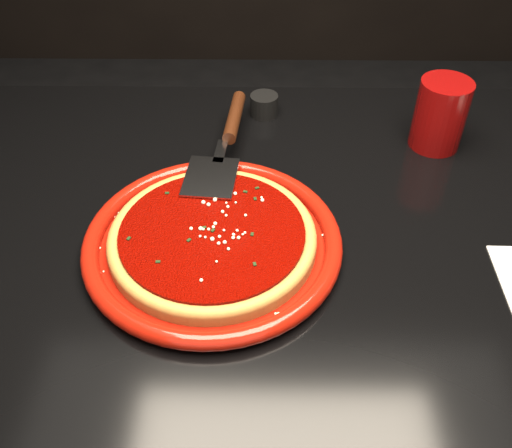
{
  "coord_description": "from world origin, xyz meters",
  "views": [
    {
      "loc": [
        -0.08,
        -0.62,
        1.32
      ],
      "look_at": [
        -0.08,
        -0.02,
        0.77
      ],
      "focal_mm": 40.0,
      "sensor_mm": 36.0,
      "label": 1
    }
  ],
  "objects": [
    {
      "name": "basil_flecks",
      "position": [
        -0.14,
        -0.05,
        0.79
      ],
      "size": [
        0.23,
        0.23,
        0.0
      ],
      "primitive_type": null,
      "color": "black",
      "rests_on": "plate"
    },
    {
      "name": "cup",
      "position": [
        0.22,
        0.21,
        0.81
      ],
      "size": [
        0.1,
        0.1,
        0.12
      ],
      "primitive_type": "cylinder",
      "rotation": [
        0.0,
        0.0,
        0.21
      ],
      "color": "maroon",
      "rests_on": "table"
    },
    {
      "name": "pizza_crust",
      "position": [
        -0.14,
        -0.05,
        0.77
      ],
      "size": [
        0.33,
        0.33,
        0.01
      ],
      "primitive_type": "cylinder",
      "rotation": [
        0.0,
        0.0,
        -0.13
      ],
      "color": "brown",
      "rests_on": "plate"
    },
    {
      "name": "plate",
      "position": [
        -0.14,
        -0.05,
        0.76
      ],
      "size": [
        0.41,
        0.41,
        0.03
      ],
      "primitive_type": "cylinder",
      "rotation": [
        0.0,
        0.0,
        -0.13
      ],
      "color": "maroon",
      "rests_on": "table"
    },
    {
      "name": "pizza_crust_rim",
      "position": [
        -0.14,
        -0.05,
        0.77
      ],
      "size": [
        0.33,
        0.33,
        0.02
      ],
      "primitive_type": "torus",
      "rotation": [
        0.0,
        0.0,
        -0.13
      ],
      "color": "brown",
      "rests_on": "plate"
    },
    {
      "name": "parmesan_dusting",
      "position": [
        -0.14,
        -0.05,
        0.79
      ],
      "size": [
        0.25,
        0.25,
        0.01
      ],
      "primitive_type": null,
      "color": "beige",
      "rests_on": "plate"
    },
    {
      "name": "ramekin",
      "position": [
        -0.07,
        0.3,
        0.77
      ],
      "size": [
        0.06,
        0.06,
        0.04
      ],
      "primitive_type": "cylinder",
      "rotation": [
        0.0,
        0.0,
        0.33
      ],
      "color": "black",
      "rests_on": "table"
    },
    {
      "name": "pizza_server",
      "position": [
        -0.14,
        0.14,
        0.8
      ],
      "size": [
        0.12,
        0.34,
        0.02
      ],
      "primitive_type": null,
      "rotation": [
        0.0,
        0.0,
        -0.09
      ],
      "color": "#B1B3B8",
      "rests_on": "plate"
    },
    {
      "name": "pizza_sauce",
      "position": [
        -0.14,
        -0.05,
        0.78
      ],
      "size": [
        0.29,
        0.29,
        0.01
      ],
      "primitive_type": "cylinder",
      "rotation": [
        0.0,
        0.0,
        -0.13
      ],
      "color": "#700400",
      "rests_on": "plate"
    },
    {
      "name": "table",
      "position": [
        0.0,
        0.0,
        0.38
      ],
      "size": [
        1.2,
        0.8,
        0.75
      ],
      "primitive_type": "cube",
      "color": "black",
      "rests_on": "floor"
    }
  ]
}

